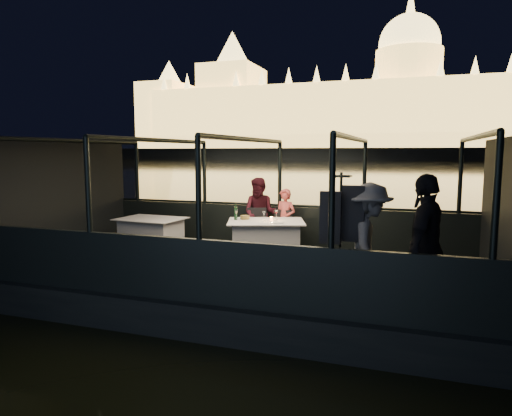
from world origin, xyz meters
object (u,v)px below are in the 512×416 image
(dining_table_aft, at_px, (151,233))
(chair_port_right, at_px, (281,232))
(coat_stand, at_px, (340,240))
(passenger_dark, at_px, (425,250))
(dining_table_central, at_px, (266,240))
(chair_port_left, at_px, (254,230))
(wine_bottle, at_px, (236,212))
(person_woman_coral, at_px, (285,216))
(person_man_maroon, at_px, (260,215))
(passenger_stripe, at_px, (369,243))

(dining_table_aft, distance_m, chair_port_right, 2.72)
(coat_stand, relative_size, passenger_dark, 0.99)
(dining_table_central, relative_size, chair_port_left, 1.62)
(coat_stand, bearing_deg, wine_bottle, 138.18)
(dining_table_aft, height_order, passenger_dark, passenger_dark)
(coat_stand, height_order, wine_bottle, coat_stand)
(dining_table_central, height_order, chair_port_left, chair_port_left)
(coat_stand, height_order, passenger_dark, coat_stand)
(wine_bottle, bearing_deg, chair_port_left, 80.17)
(person_woman_coral, distance_m, person_man_maroon, 0.58)
(dining_table_aft, bearing_deg, chair_port_left, 18.98)
(dining_table_aft, xyz_separation_m, wine_bottle, (1.92, -0.02, 0.53))
(chair_port_left, height_order, chair_port_right, chair_port_left)
(coat_stand, bearing_deg, dining_table_aft, 153.61)
(person_man_maroon, xyz_separation_m, wine_bottle, (-0.17, -0.97, 0.17))
(chair_port_right, distance_m, passenger_stripe, 3.30)
(person_woman_coral, relative_size, wine_bottle, 4.24)
(chair_port_left, distance_m, person_woman_coral, 0.72)
(passenger_stripe, height_order, passenger_dark, passenger_dark)
(chair_port_left, bearing_deg, dining_table_central, -71.83)
(dining_table_aft, distance_m, wine_bottle, 1.99)
(person_man_maroon, bearing_deg, chair_port_left, -100.70)
(chair_port_right, bearing_deg, chair_port_left, -169.17)
(dining_table_aft, relative_size, passenger_dark, 0.73)
(dining_table_central, bearing_deg, person_woman_coral, 79.81)
(dining_table_aft, relative_size, person_man_maroon, 0.86)
(chair_port_left, xyz_separation_m, passenger_dark, (3.30, -2.90, 0.40))
(coat_stand, xyz_separation_m, passenger_dark, (1.08, -0.09, -0.05))
(dining_table_central, distance_m, passenger_dark, 3.63)
(passenger_dark, bearing_deg, chair_port_right, -121.11)
(passenger_dark, bearing_deg, coat_stand, -78.96)
(person_woman_coral, relative_size, passenger_dark, 0.73)
(chair_port_right, relative_size, passenger_stripe, 0.52)
(person_woman_coral, bearing_deg, dining_table_central, -82.84)
(dining_table_central, relative_size, person_woman_coral, 1.09)
(dining_table_central, bearing_deg, coat_stand, -51.07)
(chair_port_left, distance_m, coat_stand, 3.61)
(chair_port_left, xyz_separation_m, person_man_maroon, (0.05, 0.25, 0.30))
(coat_stand, relative_size, person_woman_coral, 1.37)
(person_man_maroon, distance_m, passenger_dark, 4.53)
(passenger_dark, distance_m, wine_bottle, 4.06)
(dining_table_aft, distance_m, chair_port_left, 2.16)
(coat_stand, bearing_deg, chair_port_left, 128.16)
(passenger_stripe, distance_m, passenger_dark, 0.76)
(chair_port_left, bearing_deg, dining_table_aft, -178.39)
(passenger_stripe, bearing_deg, chair_port_right, 29.35)
(chair_port_left, height_order, coat_stand, coat_stand)
(chair_port_right, xyz_separation_m, person_woman_coral, (0.03, 0.21, 0.30))
(chair_port_left, bearing_deg, wine_bottle, -117.21)
(dining_table_aft, distance_m, passenger_stripe, 5.04)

